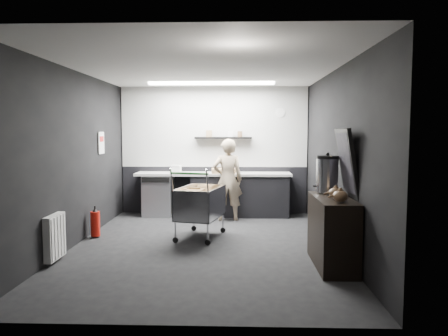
{
  "coord_description": "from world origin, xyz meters",
  "views": [
    {
      "loc": [
        0.53,
        -6.57,
        1.77
      ],
      "look_at": [
        0.29,
        0.4,
        1.17
      ],
      "focal_mm": 35.0,
      "sensor_mm": 36.0,
      "label": 1
    }
  ],
  "objects": [
    {
      "name": "floor",
      "position": [
        0.0,
        0.0,
        0.0
      ],
      "size": [
        5.5,
        5.5,
        0.0
      ],
      "primitive_type": "plane",
      "color": "black",
      "rests_on": "ground"
    },
    {
      "name": "ceiling",
      "position": [
        0.0,
        0.0,
        2.7
      ],
      "size": [
        5.5,
        5.5,
        0.0
      ],
      "primitive_type": "plane",
      "rotation": [
        3.14,
        0.0,
        0.0
      ],
      "color": "silver",
      "rests_on": "wall_back"
    },
    {
      "name": "wall_back",
      "position": [
        0.0,
        2.75,
        1.35
      ],
      "size": [
        5.5,
        0.0,
        5.5
      ],
      "primitive_type": "plane",
      "rotation": [
        1.57,
        0.0,
        0.0
      ],
      "color": "black",
      "rests_on": "floor"
    },
    {
      "name": "wall_front",
      "position": [
        0.0,
        -2.75,
        1.35
      ],
      "size": [
        5.5,
        0.0,
        5.5
      ],
      "primitive_type": "plane",
      "rotation": [
        -1.57,
        0.0,
        0.0
      ],
      "color": "black",
      "rests_on": "floor"
    },
    {
      "name": "wall_left",
      "position": [
        -2.0,
        0.0,
        1.35
      ],
      "size": [
        0.0,
        5.5,
        5.5
      ],
      "primitive_type": "plane",
      "rotation": [
        1.57,
        0.0,
        1.57
      ],
      "color": "black",
      "rests_on": "floor"
    },
    {
      "name": "wall_right",
      "position": [
        2.0,
        0.0,
        1.35
      ],
      "size": [
        0.0,
        5.5,
        5.5
      ],
      "primitive_type": "plane",
      "rotation": [
        1.57,
        0.0,
        -1.57
      ],
      "color": "black",
      "rests_on": "floor"
    },
    {
      "name": "kitchen_wall_panel",
      "position": [
        0.0,
        2.73,
        1.85
      ],
      "size": [
        3.95,
        0.02,
        1.7
      ],
      "primitive_type": "cube",
      "color": "#B5B5B1",
      "rests_on": "wall_back"
    },
    {
      "name": "dado_panel",
      "position": [
        0.0,
        2.73,
        0.5
      ],
      "size": [
        3.95,
        0.02,
        1.0
      ],
      "primitive_type": "cube",
      "color": "black",
      "rests_on": "wall_back"
    },
    {
      "name": "floating_shelf",
      "position": [
        0.2,
        2.62,
        1.62
      ],
      "size": [
        1.2,
        0.22,
        0.04
      ],
      "primitive_type": "cube",
      "color": "black",
      "rests_on": "wall_back"
    },
    {
      "name": "wall_clock",
      "position": [
        1.4,
        2.72,
        2.15
      ],
      "size": [
        0.2,
        0.03,
        0.2
      ],
      "primitive_type": "cylinder",
      "rotation": [
        1.57,
        0.0,
        0.0
      ],
      "color": "silver",
      "rests_on": "wall_back"
    },
    {
      "name": "poster",
      "position": [
        -1.98,
        1.3,
        1.55
      ],
      "size": [
        0.02,
        0.3,
        0.4
      ],
      "primitive_type": "cube",
      "color": "white",
      "rests_on": "wall_left"
    },
    {
      "name": "poster_red_band",
      "position": [
        -1.98,
        1.3,
        1.62
      ],
      "size": [
        0.02,
        0.22,
        0.1
      ],
      "primitive_type": "cube",
      "color": "red",
      "rests_on": "poster"
    },
    {
      "name": "radiator",
      "position": [
        -1.94,
        -0.9,
        0.35
      ],
      "size": [
        0.1,
        0.5,
        0.6
      ],
      "primitive_type": "cube",
      "color": "silver",
      "rests_on": "wall_left"
    },
    {
      "name": "ceiling_strip",
      "position": [
        0.0,
        1.85,
        2.67
      ],
      "size": [
        2.4,
        0.2,
        0.04
      ],
      "primitive_type": "cube",
      "color": "white",
      "rests_on": "ceiling"
    },
    {
      "name": "prep_counter",
      "position": [
        0.14,
        2.42,
        0.46
      ],
      "size": [
        3.2,
        0.61,
        0.9
      ],
      "color": "black",
      "rests_on": "floor"
    },
    {
      "name": "person",
      "position": [
        0.31,
        1.97,
        0.81
      ],
      "size": [
        0.63,
        0.45,
        1.61
      ],
      "primitive_type": "imported",
      "rotation": [
        0.0,
        0.0,
        3.25
      ],
      "color": "beige",
      "rests_on": "floor"
    },
    {
      "name": "shopping_cart",
      "position": [
        -0.11,
        0.54,
        0.54
      ],
      "size": [
        0.84,
        1.16,
        1.14
      ],
      "color": "silver",
      "rests_on": "floor"
    },
    {
      "name": "sideboard",
      "position": [
        1.77,
        -0.89,
        0.57
      ],
      "size": [
        0.52,
        1.21,
        1.81
      ],
      "color": "black",
      "rests_on": "floor"
    },
    {
      "name": "fire_extinguisher",
      "position": [
        -1.85,
        0.48,
        0.25
      ],
      "size": [
        0.15,
        0.15,
        0.51
      ],
      "color": "red",
      "rests_on": "floor"
    },
    {
      "name": "cardboard_box",
      "position": [
        0.21,
        2.37,
        0.95
      ],
      "size": [
        0.51,
        0.41,
        0.1
      ],
      "primitive_type": "cube",
      "rotation": [
        0.0,
        0.0,
        0.08
      ],
      "color": "#8F724C",
      "rests_on": "prep_counter"
    },
    {
      "name": "pink_tub",
      "position": [
        0.42,
        2.42,
        1.01
      ],
      "size": [
        0.21,
        0.21,
        0.21
      ],
      "primitive_type": "cylinder",
      "color": "silver",
      "rests_on": "prep_counter"
    },
    {
      "name": "white_container",
      "position": [
        -0.76,
        2.37,
        0.98
      ],
      "size": [
        0.2,
        0.17,
        0.16
      ],
      "primitive_type": "cube",
      "rotation": [
        0.0,
        0.0,
        -0.17
      ],
      "color": "silver",
      "rests_on": "prep_counter"
    }
  ]
}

